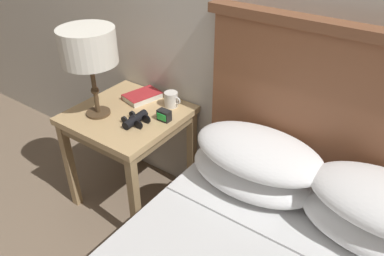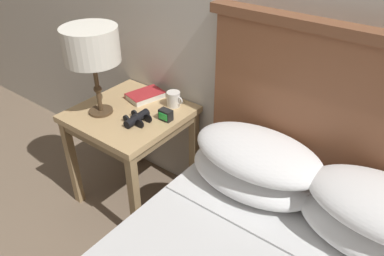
% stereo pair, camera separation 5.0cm
% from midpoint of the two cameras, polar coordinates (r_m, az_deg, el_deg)
% --- Properties ---
extents(nightstand, '(0.58, 0.58, 0.62)m').
position_cam_midpoint_polar(nightstand, '(2.13, -8.66, 0.65)').
color(nightstand, tan).
rests_on(nightstand, ground_plane).
extents(table_lamp, '(0.28, 0.28, 0.47)m').
position_cam_midpoint_polar(table_lamp, '(1.95, -14.39, 11.92)').
color(table_lamp, '#4C3823').
rests_on(table_lamp, nightstand).
extents(book_on_nightstand, '(0.18, 0.23, 0.04)m').
position_cam_midpoint_polar(book_on_nightstand, '(2.20, -6.49, 4.98)').
color(book_on_nightstand, silver).
rests_on(book_on_nightstand, nightstand).
extents(binoculars_pair, '(0.14, 0.16, 0.05)m').
position_cam_midpoint_polar(binoculars_pair, '(1.97, -7.63, 1.44)').
color(binoculars_pair, black).
rests_on(binoculars_pair, nightstand).
extents(coffee_mug, '(0.10, 0.08, 0.08)m').
position_cam_midpoint_polar(coffee_mug, '(2.10, -2.11, 4.43)').
color(coffee_mug, silver).
rests_on(coffee_mug, nightstand).
extents(alarm_clock, '(0.07, 0.05, 0.06)m').
position_cam_midpoint_polar(alarm_clock, '(1.97, -3.30, 2.00)').
color(alarm_clock, black).
rests_on(alarm_clock, nightstand).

